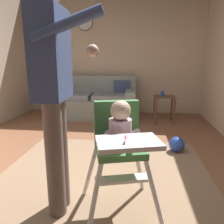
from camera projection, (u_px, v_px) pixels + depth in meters
ground at (82, 175)px, 2.54m from camera, size 5.60×7.50×0.10m
wall_far at (113, 53)px, 5.10m from camera, size 4.80×0.06×2.71m
area_rug at (101, 189)px, 2.17m from camera, size 2.25×2.62×0.01m
couch at (94, 101)px, 4.87m from camera, size 1.81×0.86×0.86m
high_chair at (120, 137)px, 1.72m from camera, size 0.74×0.83×0.94m
adult_standing at (54, 90)px, 1.67m from camera, size 0.53×0.49×1.76m
toy_ball at (177, 144)px, 3.03m from camera, size 0.21×0.21×0.21m
side_table at (164, 103)px, 4.38m from camera, size 0.40×0.40×0.52m
sippy_cup at (162, 94)px, 4.34m from camera, size 0.07×0.07×0.10m
wall_clock at (85, 22)px, 4.98m from camera, size 0.35×0.04×0.35m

